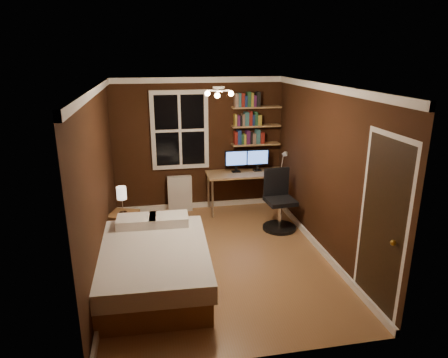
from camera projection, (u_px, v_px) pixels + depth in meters
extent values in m
plane|color=olive|center=(218.00, 257.00, 5.95)|extent=(4.20, 4.20, 0.00)
cube|color=black|center=(199.00, 145.00, 7.54)|extent=(3.20, 0.04, 2.50)
cube|color=black|center=(99.00, 184.00, 5.29)|extent=(0.04, 4.20, 2.50)
cube|color=black|center=(325.00, 171.00, 5.85)|extent=(0.04, 4.20, 2.50)
cube|color=white|center=(217.00, 86.00, 5.20)|extent=(3.20, 4.20, 0.02)
cube|color=white|center=(180.00, 130.00, 7.35)|extent=(1.06, 0.06, 1.46)
sphere|color=#B89232|center=(393.00, 243.00, 4.19)|extent=(0.06, 0.06, 0.06)
cube|color=#A88051|center=(256.00, 144.00, 7.62)|extent=(0.92, 0.22, 0.03)
cube|color=#A88051|center=(256.00, 126.00, 7.51)|extent=(0.92, 0.22, 0.03)
cube|color=#A88051|center=(257.00, 107.00, 7.41)|extent=(0.92, 0.22, 0.03)
cube|color=brown|center=(154.00, 275.00, 5.18)|extent=(1.41, 1.96, 0.31)
cube|color=silver|center=(152.00, 256.00, 5.10)|extent=(1.49, 2.02, 0.23)
cube|color=white|center=(137.00, 221.00, 5.71)|extent=(0.57, 0.40, 0.13)
cube|color=white|center=(169.00, 219.00, 5.78)|extent=(0.57, 0.40, 0.13)
cube|color=brown|center=(124.00, 228.00, 6.35)|extent=(0.52, 0.52, 0.50)
cube|color=silver|center=(180.00, 194.00, 7.63)|extent=(0.45, 0.16, 0.68)
cube|color=#A88051|center=(248.00, 173.00, 7.56)|extent=(1.58, 0.59, 0.04)
cylinder|color=beige|center=(213.00, 199.00, 7.30)|extent=(0.04, 0.04, 0.71)
cylinder|color=beige|center=(289.00, 194.00, 7.56)|extent=(0.04, 0.04, 0.71)
cylinder|color=beige|center=(208.00, 190.00, 7.78)|extent=(0.04, 0.04, 0.71)
cylinder|color=beige|center=(280.00, 186.00, 8.04)|extent=(0.04, 0.04, 0.71)
cylinder|color=black|center=(279.00, 228.00, 6.90)|extent=(0.57, 0.57, 0.05)
cylinder|color=silver|center=(280.00, 215.00, 6.83)|extent=(0.06, 0.06, 0.43)
cube|color=black|center=(280.00, 201.00, 6.75)|extent=(0.50, 0.50, 0.07)
cube|color=black|center=(276.00, 182.00, 6.86)|extent=(0.45, 0.09, 0.49)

